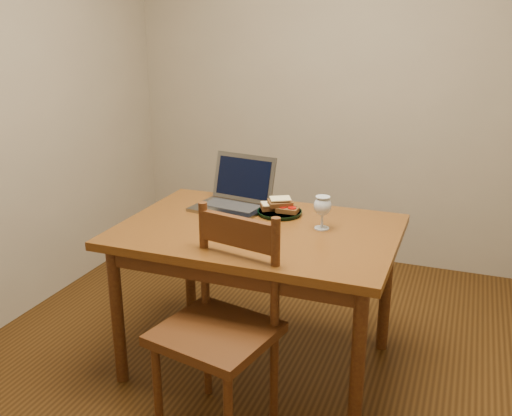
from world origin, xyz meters
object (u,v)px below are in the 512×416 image
(chair, at_px, (219,318))
(plate, at_px, (280,213))
(table, at_px, (258,244))
(milk_glass, at_px, (322,213))
(laptop, at_px, (236,194))

(chair, xyz_separation_m, plate, (0.02, 0.71, 0.23))
(table, relative_size, milk_glass, 8.06)
(table, relative_size, chair, 2.49)
(chair, bearing_deg, plate, 100.13)
(table, xyz_separation_m, milk_glass, (0.29, 0.09, 0.17))
(table, height_order, laptop, laptop)
(milk_glass, bearing_deg, table, -162.36)
(plate, bearing_deg, laptop, 170.22)
(plate, relative_size, milk_glass, 1.40)
(chair, bearing_deg, laptop, 119.44)
(plate, distance_m, laptop, 0.27)
(milk_glass, relative_size, laptop, 0.40)
(table, height_order, chair, chair)
(table, distance_m, laptop, 0.38)
(chair, xyz_separation_m, laptop, (-0.24, 0.75, 0.29))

